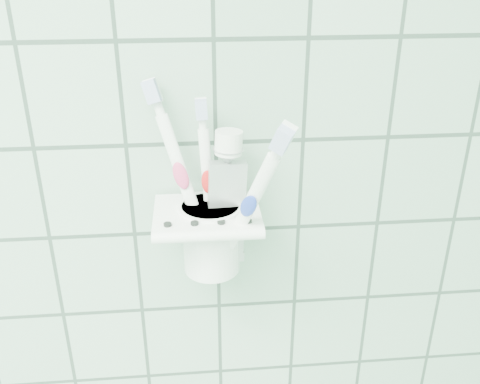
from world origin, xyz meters
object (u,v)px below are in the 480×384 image
Objects in this scene: toothbrush_pink at (211,178)px; toothbrush_blue at (212,183)px; holder_bracket at (207,216)px; toothpaste_tube at (223,191)px; cup at (211,234)px; toothbrush_orange at (219,175)px.

toothbrush_pink is 0.02m from toothbrush_blue.
holder_bracket is 0.73× the size of toothpaste_tube.
toothbrush_blue is at bearing 89.02° from toothbrush_pink.
toothbrush_pink is 0.02m from toothpaste_tube.
cup is 0.43× the size of toothbrush_blue.
holder_bracket is 0.05m from toothbrush_pink.
cup is at bearing 40.36° from holder_bracket.
toothbrush_pink is at bearing -85.58° from cup.
toothbrush_pink is 1.15× the size of toothbrush_blue.
holder_bracket is 0.05m from toothbrush_orange.
cup is 0.05m from toothpaste_tube.
toothbrush_blue is at bearing 136.58° from toothpaste_tube.
toothbrush_orange is (0.01, 0.00, 0.00)m from toothbrush_pink.
toothpaste_tube is at bearing -39.43° from toothbrush_blue.
toothbrush_pink is at bearing -51.68° from holder_bracket.
toothbrush_pink reaches higher than cup.
toothbrush_orange is 1.35× the size of toothpaste_tube.
toothpaste_tube is at bearing 6.72° from holder_bracket.
cup is at bearing 177.66° from toothbrush_orange.
toothbrush_blue is at bearing 70.92° from cup.
toothbrush_pink reaches higher than toothpaste_tube.
cup is 0.07m from toothbrush_pink.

